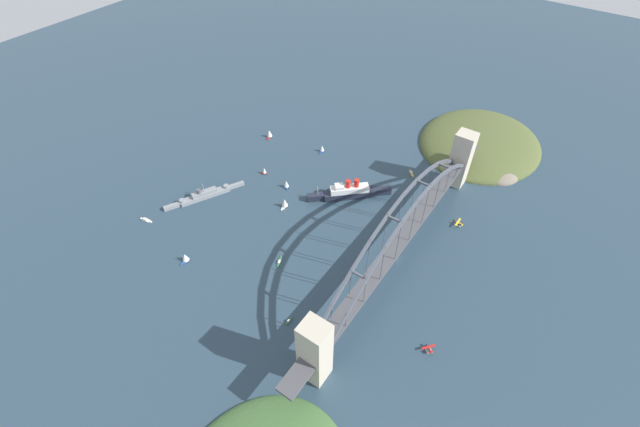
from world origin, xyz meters
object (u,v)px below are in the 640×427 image
at_px(small_boat_2, 286,184).
at_px(small_boat_7, 285,203).
at_px(small_boat_0, 264,171).
at_px(small_boat_8, 322,148).
at_px(small_boat_6, 185,257).
at_px(small_boat_5, 269,134).
at_px(harbor_arch_bridge, 403,235).
at_px(seaplane_taxiing_near_bridge, 458,223).
at_px(naval_cruiser, 204,195).
at_px(small_boat_1, 289,321).
at_px(small_boat_4, 279,262).
at_px(ocean_liner, 350,192).
at_px(seaplane_second_in_formation, 429,349).
at_px(small_boat_9, 146,220).
at_px(small_boat_3, 411,173).

height_order(small_boat_2, small_boat_7, small_boat_7).
height_order(small_boat_0, small_boat_2, small_boat_2).
xyz_separation_m(small_boat_7, small_boat_8, (90.40, 20.41, -0.93)).
xyz_separation_m(small_boat_2, small_boat_6, (-120.36, 11.34, -0.10)).
bearing_deg(small_boat_5, harbor_arch_bridge, -110.30).
bearing_deg(seaplane_taxiing_near_bridge, small_boat_6, 134.84).
xyz_separation_m(seaplane_taxiing_near_bridge, small_boat_5, (8.33, 226.04, 2.59)).
height_order(small_boat_0, small_boat_6, small_boat_6).
bearing_deg(seaplane_taxiing_near_bridge, small_boat_2, 106.89).
distance_m(naval_cruiser, small_boat_1, 161.01).
relative_size(small_boat_5, small_boat_6, 1.00).
distance_m(small_boat_4, small_boat_8, 156.07).
height_order(seaplane_taxiing_near_bridge, small_boat_5, small_boat_5).
height_order(small_boat_2, small_boat_6, small_boat_2).
relative_size(small_boat_0, small_boat_1, 1.07).
height_order(harbor_arch_bridge, ocean_liner, harbor_arch_bridge).
bearing_deg(ocean_liner, small_boat_4, 177.32).
bearing_deg(small_boat_8, small_boat_4, -158.31).
bearing_deg(small_boat_0, small_boat_1, -133.90).
bearing_deg(seaplane_second_in_formation, small_boat_9, 96.60).
relative_size(seaplane_taxiing_near_bridge, small_boat_0, 1.37).
xyz_separation_m(seaplane_second_in_formation, small_boat_9, (-30.53, 263.96, -1.16)).
relative_size(naval_cruiser, small_boat_7, 6.64).
relative_size(ocean_liner, naval_cruiser, 0.88).
distance_m(small_boat_0, small_boat_6, 125.62).
height_order(small_boat_6, small_boat_9, small_boat_6).
bearing_deg(small_boat_1, seaplane_taxiing_near_bridge, -21.28).
height_order(seaplane_taxiing_near_bridge, seaplane_second_in_formation, seaplane_taxiing_near_bridge).
bearing_deg(seaplane_second_in_formation, small_boat_6, 101.89).
relative_size(small_boat_4, small_boat_7, 1.06).
height_order(seaplane_taxiing_near_bridge, small_boat_9, seaplane_taxiing_near_bridge).
height_order(small_boat_0, small_boat_8, small_boat_8).
height_order(small_boat_2, small_boat_4, small_boat_2).
distance_m(small_boat_0, small_boat_7, 53.87).
bearing_deg(small_boat_8, small_boat_3, -77.67).
height_order(small_boat_1, small_boat_2, small_boat_2).
relative_size(seaplane_taxiing_near_bridge, small_boat_9, 0.89).
xyz_separation_m(harbor_arch_bridge, small_boat_7, (-4.91, 116.01, -24.88)).
xyz_separation_m(small_boat_4, small_boat_9, (-31.91, 129.60, 0.19)).
xyz_separation_m(small_boat_2, small_boat_4, (-77.14, -53.04, -3.80)).
height_order(small_boat_1, small_boat_7, small_boat_7).
bearing_deg(small_boat_6, small_boat_2, -5.38).
relative_size(small_boat_2, small_boat_5, 0.94).
height_order(small_boat_1, small_boat_5, small_boat_5).
xyz_separation_m(small_boat_1, small_boat_9, (7.64, 170.38, -0.06)).
xyz_separation_m(small_boat_0, small_boat_6, (-124.03, -19.92, 0.58)).
height_order(ocean_liner, naval_cruiser, ocean_liner).
bearing_deg(small_boat_4, small_boat_0, 46.21).
xyz_separation_m(naval_cruiser, small_boat_5, (112.59, 12.67, 1.71)).
distance_m(small_boat_1, small_boat_9, 170.55).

